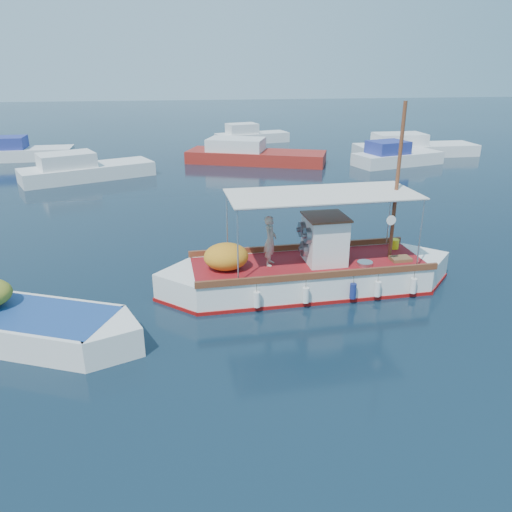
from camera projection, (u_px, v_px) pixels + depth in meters
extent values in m
plane|color=black|center=(301.00, 299.00, 14.44)|extent=(160.00, 160.00, 0.00)
cube|color=white|center=(308.00, 278.00, 15.01)|extent=(6.98, 2.62, 1.01)
cube|color=white|center=(194.00, 288.00, 14.40)|extent=(2.29, 2.29, 1.01)
cube|color=white|center=(414.00, 270.00, 15.63)|extent=(2.29, 2.29, 1.01)
cube|color=maroon|center=(308.00, 287.00, 15.12)|extent=(7.07, 2.69, 0.17)
cube|color=maroon|center=(309.00, 263.00, 14.83)|extent=(6.97, 2.43, 0.06)
cube|color=brown|center=(298.00, 247.00, 15.85)|extent=(6.96, 0.42, 0.18)
cube|color=brown|center=(321.00, 275.00, 13.74)|extent=(6.96, 0.42, 0.18)
cube|color=white|center=(325.00, 240.00, 14.66)|extent=(1.16, 1.24, 1.38)
cube|color=brown|center=(326.00, 217.00, 14.40)|extent=(1.25, 1.34, 0.06)
cylinder|color=slate|center=(308.00, 236.00, 14.18)|extent=(0.22, 0.47, 0.46)
cylinder|color=slate|center=(303.00, 229.00, 14.72)|extent=(0.22, 0.47, 0.46)
cylinder|color=slate|center=(305.00, 249.00, 14.64)|extent=(0.22, 0.47, 0.46)
cylinder|color=brown|center=(397.00, 183.00, 14.45)|extent=(0.12, 0.12, 4.58)
cylinder|color=brown|center=(372.00, 197.00, 14.45)|extent=(1.65, 0.15, 0.07)
cylinder|color=silver|center=(227.00, 224.00, 14.96)|extent=(0.04, 0.04, 2.06)
cylinder|color=silver|center=(238.00, 247.00, 13.12)|extent=(0.04, 0.04, 2.06)
cylinder|color=silver|center=(389.00, 215.00, 15.90)|extent=(0.04, 0.04, 2.06)
cylinder|color=silver|center=(421.00, 235.00, 14.06)|extent=(0.04, 0.04, 2.06)
cube|color=beige|center=(323.00, 194.00, 14.13)|extent=(5.51, 2.45, 0.04)
ellipsoid|color=orange|center=(226.00, 257.00, 14.24)|extent=(1.33, 1.15, 0.77)
cube|color=yellow|center=(341.00, 248.00, 15.44)|extent=(0.24, 0.18, 0.37)
cylinder|color=yellow|center=(394.00, 244.00, 15.90)|extent=(0.29, 0.29, 0.31)
cube|color=brown|center=(400.00, 259.00, 14.97)|extent=(0.61, 0.44, 0.11)
cylinder|color=#B2B2B2|center=(365.00, 264.00, 14.63)|extent=(0.48, 0.48, 0.11)
cylinder|color=white|center=(391.00, 220.00, 13.76)|extent=(0.28, 0.04, 0.28)
cylinder|color=white|center=(257.00, 299.00, 13.48)|extent=(0.19, 0.19, 0.44)
cylinder|color=navy|center=(353.00, 291.00, 13.97)|extent=(0.19, 0.19, 0.44)
cylinder|color=white|center=(413.00, 286.00, 14.30)|extent=(0.19, 0.19, 0.44)
imported|color=#B7AB98|center=(270.00, 241.00, 14.42)|extent=(0.53, 0.63, 1.48)
cube|color=white|center=(18.00, 328.00, 12.31)|extent=(5.29, 3.69, 0.96)
cube|color=white|center=(107.00, 341.00, 11.74)|extent=(1.77, 1.77, 0.96)
cube|color=navy|center=(14.00, 312.00, 12.14)|extent=(5.21, 3.49, 0.05)
cube|color=silver|center=(88.00, 174.00, 29.07)|extent=(7.74, 5.21, 1.00)
cube|color=silver|center=(66.00, 160.00, 28.18)|extent=(3.54, 3.07, 0.80)
cube|color=maroon|center=(256.00, 159.00, 33.57)|extent=(9.59, 5.82, 1.00)
cube|color=silver|center=(236.00, 144.00, 33.50)|extent=(4.27, 3.51, 0.80)
cube|color=silver|center=(397.00, 160.00, 33.03)|extent=(6.33, 3.75, 1.00)
cube|color=navy|center=(388.00, 147.00, 32.36)|extent=(2.81, 2.45, 0.80)
cube|color=silver|center=(415.00, 151.00, 36.32)|extent=(8.82, 2.76, 1.00)
cube|color=silver|center=(399.00, 139.00, 35.79)|extent=(3.55, 2.28, 0.80)
cube|color=silver|center=(23.00, 155.00, 34.68)|extent=(6.79, 2.57, 1.00)
cube|color=navy|center=(5.00, 143.00, 34.18)|extent=(2.76, 2.06, 0.80)
cube|color=silver|center=(252.00, 139.00, 42.05)|extent=(6.35, 3.41, 1.00)
cube|color=silver|center=(242.00, 128.00, 41.40)|extent=(2.76, 2.24, 0.80)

